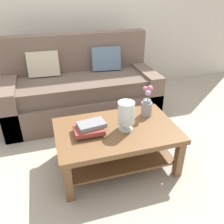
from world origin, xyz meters
The scene contains 7 objects.
ground_plane centered at (0.00, 0.00, 0.00)m, with size 10.00×10.00×0.00m, color #ADA393.
back_wall centered at (0.00, 1.65, 1.35)m, with size 6.40×0.12×2.70m, color beige.
couch centered at (-0.05, 0.77, 0.36)m, with size 2.00×0.90×1.06m.
coffee_table centered at (0.08, -0.42, 0.32)m, with size 1.15×0.74×0.44m.
book_stack_main centered at (-0.17, -0.43, 0.49)m, with size 0.29×0.21×0.11m.
glass_hurricane_vase centered at (0.16, -0.46, 0.60)m, with size 0.16×0.16×0.29m.
flower_pitcher centered at (0.46, -0.26, 0.56)m, with size 0.11×0.12×0.33m.
Camera 1 is at (-0.50, -2.20, 1.65)m, focal length 37.55 mm.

